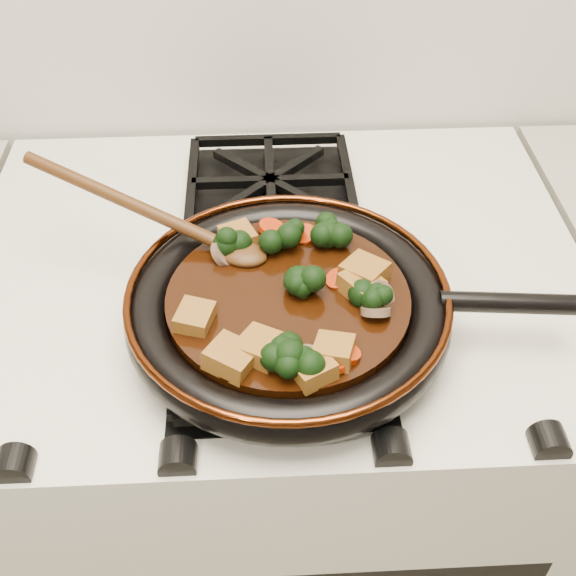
{
  "coord_description": "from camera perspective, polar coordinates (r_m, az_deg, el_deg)",
  "views": [
    {
      "loc": [
        -0.02,
        1.03,
        1.48
      ],
      "look_at": [
        0.01,
        1.57,
        0.97
      ],
      "focal_mm": 45.0,
      "sensor_mm": 36.0,
      "label": 1
    }
  ],
  "objects": [
    {
      "name": "stove",
      "position": [
        1.22,
        -0.8,
        -14.03
      ],
      "size": [
        0.76,
        0.6,
        0.9
      ],
      "primitive_type": "cube",
      "color": "beige",
      "rests_on": "ground"
    },
    {
      "name": "burner_grate_front",
      "position": [
        0.77,
        -0.71,
        -4.0
      ],
      "size": [
        0.23,
        0.23,
        0.03
      ],
      "primitive_type": null,
      "color": "black",
      "rests_on": "stove"
    },
    {
      "name": "burner_grate_back",
      "position": [
        0.98,
        -1.4,
        8.03
      ],
      "size": [
        0.23,
        0.23,
        0.03
      ],
      "primitive_type": null,
      "color": "black",
      "rests_on": "stove"
    },
    {
      "name": "skillet",
      "position": [
        0.76,
        0.16,
        -1.44
      ],
      "size": [
        0.47,
        0.34,
        0.05
      ],
      "rotation": [
        0.0,
        0.0,
        -0.09
      ],
      "color": "black",
      "rests_on": "burner_grate_front"
    },
    {
      "name": "braising_sauce",
      "position": [
        0.76,
        0.0,
        -1.16
      ],
      "size": [
        0.26,
        0.26,
        0.02
      ],
      "primitive_type": "cylinder",
      "color": "black",
      "rests_on": "skillet"
    },
    {
      "name": "tofu_cube_0",
      "position": [
        0.67,
        1.97,
        -6.45
      ],
      "size": [
        0.05,
        0.05,
        0.02
      ],
      "primitive_type": "cube",
      "rotation": [
        -0.07,
        -0.01,
        0.49
      ],
      "color": "brown",
      "rests_on": "braising_sauce"
    },
    {
      "name": "tofu_cube_1",
      "position": [
        0.72,
        -7.37,
        -2.36
      ],
      "size": [
        0.04,
        0.05,
        0.02
      ],
      "primitive_type": "cube",
      "rotation": [
        0.05,
        -0.02,
        1.28
      ],
      "color": "brown",
      "rests_on": "braising_sauce"
    },
    {
      "name": "tofu_cube_2",
      "position": [
        0.75,
        5.79,
        0.18
      ],
      "size": [
        0.05,
        0.05,
        0.03
      ],
      "primitive_type": "cube",
      "rotation": [
        0.1,
        -0.02,
        2.21
      ],
      "color": "brown",
      "rests_on": "braising_sauce"
    },
    {
      "name": "tofu_cube_3",
      "position": [
        0.69,
        3.64,
        -5.01
      ],
      "size": [
        0.05,
        0.05,
        0.03
      ],
      "primitive_type": "cube",
      "rotation": [
        -0.08,
        0.11,
        1.26
      ],
      "color": "brown",
      "rests_on": "braising_sauce"
    },
    {
      "name": "tofu_cube_4",
      "position": [
        0.68,
        -4.5,
        -5.51
      ],
      "size": [
        0.06,
        0.06,
        0.03
      ],
      "primitive_type": "cube",
      "rotation": [
        0.07,
        0.09,
        1.03
      ],
      "color": "brown",
      "rests_on": "braising_sauce"
    },
    {
      "name": "tofu_cube_5",
      "position": [
        0.69,
        -2.2,
        -4.74
      ],
      "size": [
        0.06,
        0.06,
        0.03
      ],
      "primitive_type": "cube",
      "rotation": [
        0.03,
        0.11,
        2.55
      ],
      "color": "brown",
      "rests_on": "braising_sauce"
    },
    {
      "name": "tofu_cube_6",
      "position": [
        0.77,
        6.07,
        1.2
      ],
      "size": [
        0.06,
        0.06,
        0.03
      ],
      "primitive_type": "cube",
      "rotation": [
        0.03,
        0.06,
        2.42
      ],
      "color": "brown",
      "rests_on": "braising_sauce"
    },
    {
      "name": "tofu_cube_7",
      "position": [
        0.81,
        -3.99,
        4.01
      ],
      "size": [
        0.05,
        0.05,
        0.02
      ],
      "primitive_type": "cube",
      "rotation": [
        -0.02,
        0.0,
        1.95
      ],
      "color": "brown",
      "rests_on": "braising_sauce"
    },
    {
      "name": "broccoli_floret_0",
      "position": [
        0.68,
        0.7,
        -5.65
      ],
      "size": [
        0.08,
        0.07,
        0.06
      ],
      "primitive_type": null,
      "rotation": [
        0.07,
        0.17,
        2.91
      ],
      "color": "black",
      "rests_on": "braising_sauce"
    },
    {
      "name": "broccoli_floret_1",
      "position": [
        0.74,
        6.51,
        -1.05
      ],
      "size": [
        0.09,
        0.09,
        0.05
      ],
      "primitive_type": null,
      "rotation": [
        -0.02,
        0.09,
        0.79
      ],
      "color": "black",
      "rests_on": "braising_sauce"
    },
    {
      "name": "broccoli_floret_2",
      "position": [
        0.81,
        -0.39,
        4.01
      ],
      "size": [
        0.08,
        0.08,
        0.06
      ],
      "primitive_type": null,
      "rotation": [
        -0.04,
        0.12,
        0.92
      ],
      "color": "black",
      "rests_on": "braising_sauce"
    },
    {
      "name": "broccoli_floret_3",
      "position": [
        0.68,
        -0.79,
        -5.39
      ],
      "size": [
        0.08,
        0.09,
        0.07
      ],
      "primitive_type": null,
      "rotation": [
        -0.22,
        -0.21,
        2.31
      ],
      "color": "black",
      "rests_on": "braising_sauce"
    },
    {
      "name": "broccoli_floret_4",
      "position": [
        0.8,
        -4.54,
        3.54
      ],
      "size": [
        0.08,
        0.08,
        0.07
      ],
      "primitive_type": null,
      "rotation": [
        -0.09,
        -0.22,
        2.85
      ],
      "color": "black",
      "rests_on": "braising_sauce"
    },
    {
      "name": "broccoli_floret_5",
      "position": [
        0.74,
        1.24,
        0.07
      ],
      "size": [
        0.07,
        0.07,
        0.06
      ],
      "primitive_type": null,
      "rotation": [
        -0.06,
        -0.09,
        3.1
      ],
      "color": "black",
      "rests_on": "braising_sauce"
    },
    {
      "name": "broccoli_floret_6",
      "position": [
        0.81,
        3.29,
        4.48
      ],
      "size": [
        0.07,
        0.08,
        0.07
      ],
      "primitive_type": null,
      "rotation": [
        -0.2,
        -0.02,
        0.22
      ],
      "color": "black",
      "rests_on": "braising_sauce"
    },
    {
      "name": "carrot_coin_0",
      "position": [
        0.69,
        4.67,
        -5.17
      ],
      "size": [
        0.03,
        0.03,
        0.02
      ],
      "primitive_type": "cylinder",
      "rotation": [
        -0.09,
        0.24,
        0.0
      ],
      "color": "#A42404",
      "rests_on": "braising_sauce"
    },
    {
      "name": "carrot_coin_1",
      "position": [
        0.82,
        1.33,
        4.23
      ],
      "size": [
        0.03,
        0.03,
        0.02
      ],
      "primitive_type": "cylinder",
      "rotation": [
        0.29,
        -0.27,
        0.0
      ],
      "color": "#A42404",
      "rests_on": "braising_sauce"
    },
    {
      "name": "carrot_coin_2",
      "position": [
        0.83,
        -1.32,
        4.77
      ],
      "size": [
        0.03,
        0.03,
        0.01
      ],
      "primitive_type": "cylinder",
      "rotation": [
        -0.01,
        0.23,
        0.0
      ],
      "color": "#A42404",
      "rests_on": "braising_sauce"
    },
    {
      "name": "carrot_coin_3",
      "position": [
        0.76,
        4.03,
        0.68
      ],
      "size": [
        0.03,
        0.03,
        0.02
      ],
      "primitive_type": "cylinder",
      "rotation": [
        0.13,
        -0.34,
        0.0
      ],
      "color": "#A42404",
      "rests_on": "braising_sauce"
    },
    {
      "name": "carrot_coin_4",
      "position": [
        0.68,
        3.64,
        -5.93
      ],
      "size": [
        0.03,
        0.03,
        0.01
      ],
      "primitive_type": "cylinder",
      "rotation": [
        -0.15,
        -0.01,
        0.0
      ],
      "color": "#A42404",
      "rests_on": "braising_sauce"
    },
    {
      "name": "mushroom_slice_0",
      "position": [
        0.68,
        1.92,
        -5.43
      ],
      "size": [
        0.04,
        0.04,
        0.02
      ],
      "primitive_type": "cylinder",
      "rotation": [
        0.45,
        0.0,
        2.26
      ],
      "color": "brown",
      "rests_on": "braising_sauce"
    },
    {
      "name": "mushroom_slice_1",
      "position": [
        0.74,
        7.15,
        -0.82
      ],
      "size": [
        0.05,
        0.05,
        0.03
      ],
      "primitive_type": "cylinder",
      "rotation": [
        0.94,
        0.0,
        0.69
      ],
      "color": "brown",
      "rests_on": "braising_sauce"
    },
    {
      "name": "mushroom_slice_2",
      "position": [
        0.73,
        6.96,
        -1.83
      ],
      "size": [
        0.03,
        0.03,
        0.02
      ],
      "primitive_type": "cylinder",
      "rotation": [
        0.6,
        0.0,
        3.09
      ],
      "color": "brown",
      "rests_on": "braising_sauce"
    },
    {
      "name": "mushroom_slice_3",
      "position": [
        0.8,
        -5.14,
        2.77
      ],
      "size": [
        0.03,
        0.04,
        0.03
      ],
      "primitive_type": "cylinder",
      "rotation": [
        0.93,
        0.0,
        1.32
      ],
      "color": "brown",
      "rests_on": "braising_sauce"
    },
    {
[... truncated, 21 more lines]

